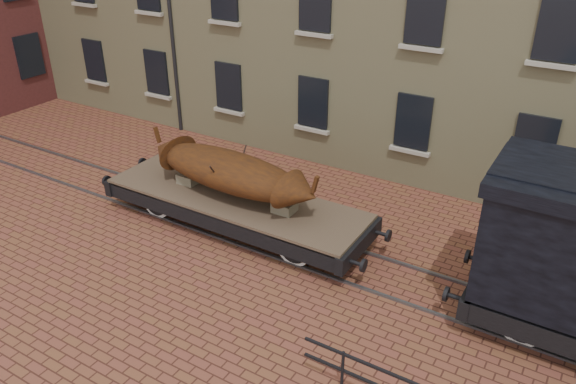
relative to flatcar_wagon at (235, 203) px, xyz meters
The scene contains 4 objects.
ground 2.34m from the flatcar_wagon, ahead, with size 90.00×90.00×0.00m, color brown.
rail_track 2.33m from the flatcar_wagon, ahead, with size 30.00×1.52×0.06m.
flatcar_wagon is the anchor object (origin of this frame).
iron_boat 0.95m from the flatcar_wagon, behind, with size 5.67×1.89×1.39m.
Camera 1 is at (6.08, -10.84, 8.33)m, focal length 35.00 mm.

